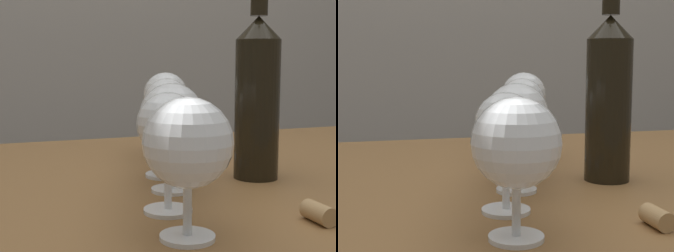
# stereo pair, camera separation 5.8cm
# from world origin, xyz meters

# --- Properties ---
(dining_table) EXTENTS (1.39, 0.81, 0.78)m
(dining_table) POSITION_xyz_m (0.00, 0.00, 0.68)
(dining_table) COLOR brown
(dining_table) RESTS_ON ground_plane
(wine_glass_port) EXTENTS (0.09, 0.09, 0.14)m
(wine_glass_port) POSITION_xyz_m (-0.07, -0.29, 0.87)
(wine_glass_port) COLOR white
(wine_glass_port) RESTS_ON dining_table
(wine_glass_chardonnay) EXTENTS (0.07, 0.07, 0.14)m
(wine_glass_chardonnay) POSITION_xyz_m (-0.06, -0.19, 0.88)
(wine_glass_chardonnay) COLOR white
(wine_glass_chardonnay) RESTS_ON dining_table
(wine_glass_amber) EXTENTS (0.09, 0.09, 0.15)m
(wine_glass_amber) POSITION_xyz_m (-0.02, -0.10, 0.88)
(wine_glass_amber) COLOR white
(wine_glass_amber) RESTS_ON dining_table
(wine_glass_rose) EXTENTS (0.08, 0.08, 0.13)m
(wine_glass_rose) POSITION_xyz_m (0.00, -0.02, 0.86)
(wine_glass_rose) COLOR white
(wine_glass_rose) RESTS_ON dining_table
(wine_glass_merlot) EXTENTS (0.08, 0.08, 0.15)m
(wine_glass_merlot) POSITION_xyz_m (0.04, 0.09, 0.88)
(wine_glass_merlot) COLOR white
(wine_glass_merlot) RESTS_ON dining_table
(wine_glass_white) EXTENTS (0.09, 0.09, 0.16)m
(wine_glass_white) POSITION_xyz_m (0.07, 0.17, 0.89)
(wine_glass_white) COLOR white
(wine_glass_white) RESTS_ON dining_table
(wine_bottle) EXTENTS (0.07, 0.07, 0.34)m
(wine_bottle) POSITION_xyz_m (0.13, -0.07, 0.91)
(wine_bottle) COLOR black
(wine_bottle) RESTS_ON dining_table
(cork) EXTENTS (0.02, 0.04, 0.02)m
(cork) POSITION_xyz_m (0.08, -0.29, 0.79)
(cork) COLOR tan
(cork) RESTS_ON dining_table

